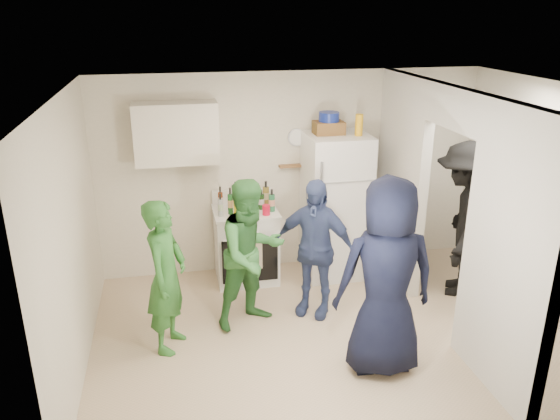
# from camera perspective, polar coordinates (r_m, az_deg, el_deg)

# --- Properties ---
(floor) EXTENTS (4.80, 4.80, 0.00)m
(floor) POSITION_cam_1_polar(r_m,az_deg,el_deg) (5.89, 4.97, -12.54)
(floor) COLOR #C6AB8B
(floor) RESTS_ON ground
(wall_back) EXTENTS (4.80, 0.00, 4.80)m
(wall_back) POSITION_cam_1_polar(r_m,az_deg,el_deg) (6.87, 1.26, 3.94)
(wall_back) COLOR silver
(wall_back) RESTS_ON floor
(wall_front) EXTENTS (4.80, 0.00, 4.80)m
(wall_front) POSITION_cam_1_polar(r_m,az_deg,el_deg) (3.88, 12.76, -10.15)
(wall_front) COLOR silver
(wall_front) RESTS_ON floor
(wall_left) EXTENTS (0.00, 3.40, 3.40)m
(wall_left) POSITION_cam_1_polar(r_m,az_deg,el_deg) (5.18, -20.98, -3.06)
(wall_left) COLOR silver
(wall_left) RESTS_ON floor
(wall_right) EXTENTS (0.00, 3.40, 3.40)m
(wall_right) POSITION_cam_1_polar(r_m,az_deg,el_deg) (6.41, 26.35, 0.57)
(wall_right) COLOR silver
(wall_right) RESTS_ON floor
(ceiling) EXTENTS (4.80, 4.80, 0.00)m
(ceiling) POSITION_cam_1_polar(r_m,az_deg,el_deg) (4.99, 5.85, 12.32)
(ceiling) COLOR white
(ceiling) RESTS_ON wall_back
(partition_pier_back) EXTENTS (0.12, 1.20, 2.50)m
(partition_pier_back) POSITION_cam_1_polar(r_m,az_deg,el_deg) (6.70, 12.50, 3.02)
(partition_pier_back) COLOR silver
(partition_pier_back) RESTS_ON floor
(partition_pier_front) EXTENTS (0.12, 1.20, 2.50)m
(partition_pier_front) POSITION_cam_1_polar(r_m,az_deg,el_deg) (4.91, 22.81, -4.62)
(partition_pier_front) COLOR silver
(partition_pier_front) RESTS_ON floor
(partition_header) EXTENTS (0.12, 1.00, 0.40)m
(partition_header) POSITION_cam_1_polar(r_m,az_deg,el_deg) (5.50, 17.98, 10.09)
(partition_header) COLOR silver
(partition_header) RESTS_ON partition_pier_back
(stove) EXTENTS (0.76, 0.64, 0.91)m
(stove) POSITION_cam_1_polar(r_m,az_deg,el_deg) (6.72, -3.57, -3.67)
(stove) COLOR white
(stove) RESTS_ON floor
(upper_cabinet) EXTENTS (0.95, 0.34, 0.70)m
(upper_cabinet) POSITION_cam_1_polar(r_m,az_deg,el_deg) (6.38, -10.79, 7.88)
(upper_cabinet) COLOR silver
(upper_cabinet) RESTS_ON wall_back
(fridge) EXTENTS (0.74, 0.72, 1.79)m
(fridge) POSITION_cam_1_polar(r_m,az_deg,el_deg) (6.77, 5.78, 0.43)
(fridge) COLOR white
(fridge) RESTS_ON floor
(wicker_basket) EXTENTS (0.35, 0.25, 0.15)m
(wicker_basket) POSITION_cam_1_polar(r_m,az_deg,el_deg) (6.52, 5.11, 8.56)
(wicker_basket) COLOR brown
(wicker_basket) RESTS_ON fridge
(blue_bowl) EXTENTS (0.24, 0.24, 0.11)m
(blue_bowl) POSITION_cam_1_polar(r_m,az_deg,el_deg) (6.49, 5.14, 9.68)
(blue_bowl) COLOR navy
(blue_bowl) RESTS_ON wicker_basket
(yellow_cup_stack_top) EXTENTS (0.09, 0.09, 0.25)m
(yellow_cup_stack_top) POSITION_cam_1_polar(r_m,az_deg,el_deg) (6.47, 8.25, 8.79)
(yellow_cup_stack_top) COLOR yellow
(yellow_cup_stack_top) RESTS_ON fridge
(wall_clock) EXTENTS (0.22, 0.02, 0.22)m
(wall_clock) POSITION_cam_1_polar(r_m,az_deg,el_deg) (6.75, 1.74, 7.59)
(wall_clock) COLOR white
(wall_clock) RESTS_ON wall_back
(spice_shelf) EXTENTS (0.35, 0.08, 0.03)m
(spice_shelf) POSITION_cam_1_polar(r_m,az_deg,el_deg) (6.79, 1.36, 4.64)
(spice_shelf) COLOR olive
(spice_shelf) RESTS_ON wall_back
(nook_window) EXTENTS (0.03, 0.70, 0.80)m
(nook_window) POSITION_cam_1_polar(r_m,az_deg,el_deg) (6.44, 25.70, 4.50)
(nook_window) COLOR black
(nook_window) RESTS_ON wall_right
(nook_window_frame) EXTENTS (0.04, 0.76, 0.86)m
(nook_window_frame) POSITION_cam_1_polar(r_m,az_deg,el_deg) (6.44, 25.60, 4.50)
(nook_window_frame) COLOR white
(nook_window_frame) RESTS_ON wall_right
(nook_valance) EXTENTS (0.04, 0.82, 0.18)m
(nook_valance) POSITION_cam_1_polar(r_m,az_deg,el_deg) (6.35, 25.89, 7.53)
(nook_valance) COLOR white
(nook_valance) RESTS_ON wall_right
(yellow_cup_stack_stove) EXTENTS (0.09, 0.09, 0.25)m
(yellow_cup_stack_stove) POSITION_cam_1_polar(r_m,az_deg,el_deg) (6.29, -4.47, 0.28)
(yellow_cup_stack_stove) COLOR yellow
(yellow_cup_stack_stove) RESTS_ON stove
(red_cup) EXTENTS (0.09, 0.09, 0.12)m
(red_cup) POSITION_cam_1_polar(r_m,az_deg,el_deg) (6.38, -1.45, 0.01)
(red_cup) COLOR red
(red_cup) RESTS_ON stove
(person_green_left) EXTENTS (0.55, 0.66, 1.55)m
(person_green_left) POSITION_cam_1_polar(r_m,az_deg,el_deg) (5.38, -11.80, -6.81)
(person_green_left) COLOR #34772F
(person_green_left) RESTS_ON floor
(person_green_center) EXTENTS (0.96, 0.87, 1.60)m
(person_green_center) POSITION_cam_1_polar(r_m,az_deg,el_deg) (5.66, -3.01, -4.61)
(person_green_center) COLOR #3A7C36
(person_green_center) RESTS_ON floor
(person_denim) EXTENTS (0.96, 0.82, 1.55)m
(person_denim) POSITION_cam_1_polar(r_m,az_deg,el_deg) (5.87, 3.57, -3.99)
(person_denim) COLOR #354A75
(person_denim) RESTS_ON floor
(person_navy) EXTENTS (0.96, 0.67, 1.87)m
(person_navy) POSITION_cam_1_polar(r_m,az_deg,el_deg) (4.98, 11.03, -6.97)
(person_navy) COLOR black
(person_navy) RESTS_ON floor
(person_nook) EXTENTS (1.16, 1.35, 1.82)m
(person_nook) POSITION_cam_1_polar(r_m,az_deg,el_deg) (6.59, 18.47, -0.97)
(person_nook) COLOR black
(person_nook) RESTS_ON floor
(bottle_a) EXTENTS (0.06, 0.06, 0.28)m
(bottle_a) POSITION_cam_1_polar(r_m,az_deg,el_deg) (6.57, -6.24, 1.26)
(bottle_a) COLOR brown
(bottle_a) RESTS_ON stove
(bottle_b) EXTENTS (0.06, 0.06, 0.32)m
(bottle_b) POSITION_cam_1_polar(r_m,az_deg,el_deg) (6.39, -5.22, 0.94)
(bottle_b) COLOR #1D5723
(bottle_b) RESTS_ON stove
(bottle_c) EXTENTS (0.06, 0.06, 0.31)m
(bottle_c) POSITION_cam_1_polar(r_m,az_deg,el_deg) (6.64, -4.67, 1.66)
(bottle_c) COLOR #A2A5B0
(bottle_c) RESTS_ON stove
(bottle_d) EXTENTS (0.06, 0.06, 0.27)m
(bottle_d) POSITION_cam_1_polar(r_m,az_deg,el_deg) (6.47, -3.40, 0.97)
(bottle_d) COLOR maroon
(bottle_d) RESTS_ON stove
(bottle_e) EXTENTS (0.07, 0.07, 0.27)m
(bottle_e) POSITION_cam_1_polar(r_m,az_deg,el_deg) (6.68, -3.21, 1.62)
(bottle_e) COLOR #A4AEB6
(bottle_e) RESTS_ON stove
(bottle_f) EXTENTS (0.08, 0.08, 0.24)m
(bottle_f) POSITION_cam_1_polar(r_m,az_deg,el_deg) (6.55, -1.99, 1.11)
(bottle_f) COLOR #143513
(bottle_f) RESTS_ON stove
(bottle_g) EXTENTS (0.08, 0.08, 0.31)m
(bottle_g) POSITION_cam_1_polar(r_m,az_deg,el_deg) (6.66, -1.48, 1.77)
(bottle_g) COLOR brown
(bottle_g) RESTS_ON stove
(bottle_h) EXTENTS (0.06, 0.06, 0.27)m
(bottle_h) POSITION_cam_1_polar(r_m,az_deg,el_deg) (6.35, -6.24, 0.52)
(bottle_h) COLOR #B3BCC0
(bottle_h) RESTS_ON stove
(bottle_i) EXTENTS (0.07, 0.07, 0.27)m
(bottle_i) POSITION_cam_1_polar(r_m,az_deg,el_deg) (6.59, -3.26, 1.35)
(bottle_i) COLOR #5D3010
(bottle_i) RESTS_ON stove
(bottle_j) EXTENTS (0.07, 0.07, 0.27)m
(bottle_j) POSITION_cam_1_polar(r_m,az_deg,el_deg) (6.47, -0.87, 1.03)
(bottle_j) COLOR #256C3F
(bottle_j) RESTS_ON stove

